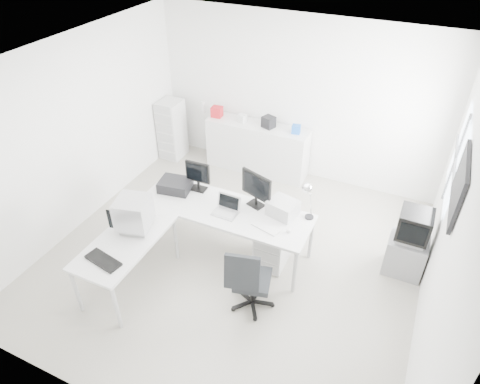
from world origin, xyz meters
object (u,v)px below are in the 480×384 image
at_px(office_chair, 253,277).
at_px(main_desk, 226,229).
at_px(laptop, 225,207).
at_px(filing_cabinet, 172,129).
at_px(lcd_monitor_small, 198,176).
at_px(side_desk, 129,262).
at_px(sideboard, 257,148).
at_px(drawer_pedestal, 273,245).
at_px(lcd_monitor_large, 256,190).
at_px(inkjet_printer, 175,185).
at_px(tv_cabinet, 405,255).
at_px(laser_printer, 283,208).
at_px(crt_tv, 414,227).
at_px(crt_monitor, 134,213).

bearing_deg(office_chair, main_desk, 120.30).
height_order(laptop, filing_cabinet, filing_cabinet).
relative_size(lcd_monitor_small, filing_cabinet, 0.41).
distance_m(side_desk, sideboard, 3.29).
bearing_deg(office_chair, filing_cabinet, 122.28).
height_order(drawer_pedestal, lcd_monitor_large, lcd_monitor_large).
relative_size(lcd_monitor_small, lcd_monitor_large, 0.90).
height_order(main_desk, inkjet_printer, inkjet_printer).
height_order(drawer_pedestal, filing_cabinet, filing_cabinet).
bearing_deg(laptop, main_desk, 118.30).
bearing_deg(tv_cabinet, laser_printer, -165.49).
height_order(office_chair, filing_cabinet, filing_cabinet).
xyz_separation_m(office_chair, crt_tv, (1.64, 1.41, 0.29)).
xyz_separation_m(inkjet_printer, office_chair, (1.60, -0.87, -0.34)).
relative_size(side_desk, laptop, 4.17).
distance_m(laser_printer, office_chair, 1.05).
distance_m(office_chair, crt_tv, 2.18).
xyz_separation_m(lcd_monitor_large, sideboard, (-0.79, 1.92, -0.54)).
relative_size(laser_printer, office_chair, 0.38).
height_order(lcd_monitor_small, crt_tv, lcd_monitor_small).
distance_m(tv_cabinet, crt_tv, 0.50).
xyz_separation_m(side_desk, lcd_monitor_small, (0.30, 1.35, 0.61)).
distance_m(drawer_pedestal, crt_tv, 1.85).
distance_m(laser_printer, crt_monitor, 1.93).
xyz_separation_m(crt_tv, sideboard, (-2.82, 1.52, -0.31)).
distance_m(inkjet_printer, office_chair, 1.85).
distance_m(crt_monitor, filing_cabinet, 3.12).
distance_m(lcd_monitor_small, laptop, 0.71).
relative_size(crt_tv, sideboard, 0.27).
distance_m(lcd_monitor_large, office_chair, 1.21).
height_order(side_desk, crt_monitor, crt_monitor).
bearing_deg(laptop, filing_cabinet, 138.05).
bearing_deg(crt_monitor, lcd_monitor_small, 60.74).
bearing_deg(sideboard, laptop, -77.87).
height_order(lcd_monitor_large, laser_printer, lcd_monitor_large).
relative_size(lcd_monitor_small, crt_tv, 0.92).
height_order(lcd_monitor_small, laser_printer, lcd_monitor_small).
xyz_separation_m(lcd_monitor_large, filing_cabinet, (-2.46, 1.72, -0.44)).
bearing_deg(laser_printer, drawer_pedestal, -92.66).
xyz_separation_m(lcd_monitor_small, laptop, (0.60, -0.35, -0.12)).
xyz_separation_m(laser_printer, office_chair, (-0.00, -0.99, -0.37)).
bearing_deg(laser_printer, crt_tv, 28.24).
distance_m(lcd_monitor_small, lcd_monitor_large, 0.90).
relative_size(inkjet_printer, office_chair, 0.45).
bearing_deg(drawer_pedestal, lcd_monitor_small, 170.91).
bearing_deg(filing_cabinet, lcd_monitor_large, -34.86).
relative_size(crt_tv, filing_cabinet, 0.44).
xyz_separation_m(main_desk, drawer_pedestal, (0.70, 0.05, -0.08)).
height_order(laptop, laser_printer, laptop).
relative_size(sideboard, filing_cabinet, 1.64).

